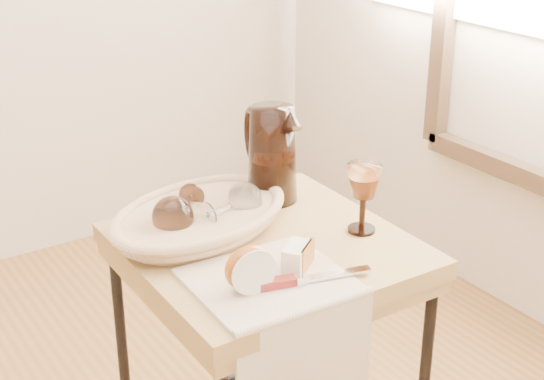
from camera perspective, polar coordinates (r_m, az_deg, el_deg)
side_table at (r=1.76m, az=-0.37°, el=-13.61°), size 0.54×0.54×0.68m
tea_towel at (r=1.44m, az=-0.24°, el=-6.57°), size 0.29×0.26×0.01m
bread_basket at (r=1.62m, az=-5.23°, el=-2.14°), size 0.43×0.35×0.05m
goblet_lying_a at (r=1.61m, az=-6.60°, el=-1.27°), size 0.16×0.15×0.08m
goblet_lying_b at (r=1.62m, az=-3.14°, el=-1.18°), size 0.14×0.10×0.08m
pitcher at (r=1.73m, az=0.02°, el=2.61°), size 0.22×0.27×0.26m
wine_goblet at (r=1.60m, az=6.61°, el=-0.59°), size 0.08×0.08×0.15m
apple_half at (r=1.39m, az=-1.70°, el=-5.64°), size 0.10×0.06×0.08m
apple_wedge at (r=1.46m, az=1.79°, el=-4.86°), size 0.08×0.07×0.05m
table_knife at (r=1.42m, az=2.35°, el=-6.35°), size 0.23×0.08×0.02m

